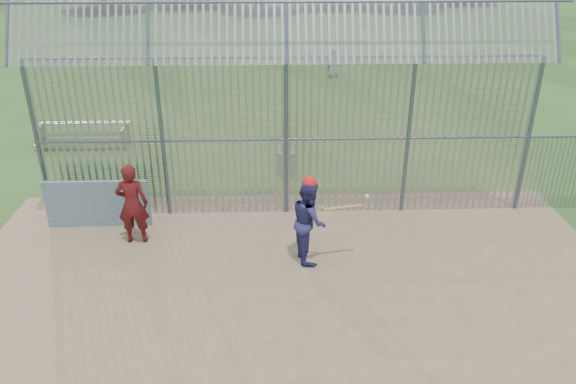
{
  "coord_description": "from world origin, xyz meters",
  "views": [
    {
      "loc": [
        -0.36,
        -9.37,
        6.8
      ],
      "look_at": [
        0.0,
        2.0,
        1.3
      ],
      "focal_mm": 35.0,
      "sensor_mm": 36.0,
      "label": 1
    }
  ],
  "objects_px": {
    "bleacher": "(83,135)",
    "trash_can": "(286,163)",
    "dugout_wall": "(98,204)",
    "batter": "(309,221)",
    "onlooker": "(132,204)"
  },
  "relations": [
    {
      "from": "dugout_wall",
      "to": "bleacher",
      "type": "xyz_separation_m",
      "value": [
        -2.01,
        5.53,
        -0.21
      ]
    },
    {
      "from": "onlooker",
      "to": "trash_can",
      "type": "height_order",
      "value": "onlooker"
    },
    {
      "from": "onlooker",
      "to": "trash_can",
      "type": "distance_m",
      "value": 5.23
    },
    {
      "from": "trash_can",
      "to": "bleacher",
      "type": "bearing_deg",
      "value": 158.9
    },
    {
      "from": "batter",
      "to": "trash_can",
      "type": "relative_size",
      "value": 2.26
    },
    {
      "from": "onlooker",
      "to": "bleacher",
      "type": "distance_m",
      "value": 7.03
    },
    {
      "from": "bleacher",
      "to": "trash_can",
      "type": "bearing_deg",
      "value": -21.1
    },
    {
      "from": "batter",
      "to": "trash_can",
      "type": "xyz_separation_m",
      "value": [
        -0.36,
        4.58,
        -0.57
      ]
    },
    {
      "from": "dugout_wall",
      "to": "bleacher",
      "type": "bearing_deg",
      "value": 109.98
    },
    {
      "from": "dugout_wall",
      "to": "batter",
      "type": "bearing_deg",
      "value": -17.93
    },
    {
      "from": "dugout_wall",
      "to": "trash_can",
      "type": "height_order",
      "value": "dugout_wall"
    },
    {
      "from": "dugout_wall",
      "to": "trash_can",
      "type": "distance_m",
      "value": 5.53
    },
    {
      "from": "batter",
      "to": "onlooker",
      "type": "distance_m",
      "value": 4.07
    },
    {
      "from": "dugout_wall",
      "to": "bleacher",
      "type": "relative_size",
      "value": 0.83
    },
    {
      "from": "batter",
      "to": "bleacher",
      "type": "relative_size",
      "value": 0.62
    }
  ]
}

